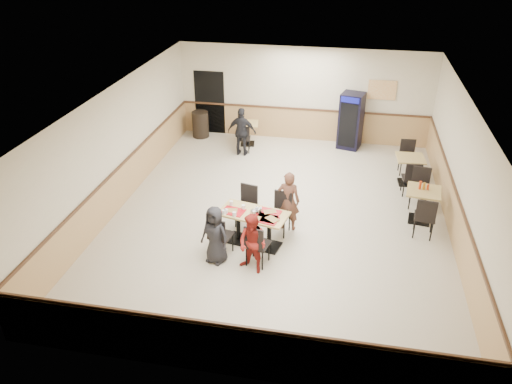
% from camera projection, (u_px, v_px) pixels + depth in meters
% --- Properties ---
extents(ground, '(10.00, 10.00, 0.00)m').
position_uv_depth(ground, '(279.00, 215.00, 12.22)').
color(ground, beige).
rests_on(ground, ground).
extents(room_shell, '(10.00, 10.00, 10.00)m').
position_uv_depth(room_shell, '(356.00, 157.00, 13.85)').
color(room_shell, silver).
rests_on(room_shell, ground).
extents(main_table, '(1.61, 1.04, 0.79)m').
position_uv_depth(main_table, '(254.00, 223.00, 10.91)').
color(main_table, black).
rests_on(main_table, ground).
extents(main_chairs, '(1.65, 1.98, 1.01)m').
position_uv_depth(main_chairs, '(251.00, 224.00, 10.94)').
color(main_chairs, black).
rests_on(main_chairs, ground).
extents(diner_woman_left, '(0.73, 0.60, 1.29)m').
position_uv_depth(diner_woman_left, '(215.00, 235.00, 10.29)').
color(diner_woman_left, black).
rests_on(diner_woman_left, ground).
extents(diner_woman_right, '(0.79, 0.72, 1.31)m').
position_uv_depth(diner_woman_right, '(253.00, 244.00, 10.00)').
color(diner_woman_right, maroon).
rests_on(diner_woman_right, ground).
extents(diner_man_opposite, '(0.55, 0.37, 1.45)m').
position_uv_depth(diner_man_opposite, '(288.00, 201.00, 11.38)').
color(diner_man_opposite, '#563225').
rests_on(diner_man_opposite, ground).
extents(lone_diner, '(0.89, 0.40, 1.49)m').
position_uv_depth(lone_diner, '(242.00, 132.00, 15.06)').
color(lone_diner, black).
rests_on(lone_diner, ground).
extents(tabletop_clutter, '(1.32, 0.73, 0.12)m').
position_uv_depth(tabletop_clutter, '(254.00, 214.00, 10.70)').
color(tabletop_clutter, '#AB0B13').
rests_on(tabletop_clutter, main_table).
extents(side_table_near, '(0.86, 0.86, 0.82)m').
position_uv_depth(side_table_near, '(422.00, 201.00, 11.76)').
color(side_table_near, black).
rests_on(side_table_near, ground).
extents(side_table_near_chair_south, '(0.54, 0.54, 1.04)m').
position_uv_depth(side_table_near_chair_south, '(425.00, 216.00, 11.20)').
color(side_table_near_chair_south, black).
rests_on(side_table_near_chair_south, ground).
extents(side_table_near_chair_north, '(0.54, 0.54, 1.04)m').
position_uv_depth(side_table_near_chair_north, '(419.00, 189.00, 12.34)').
color(side_table_near_chair_north, black).
rests_on(side_table_near_chair_north, ground).
extents(side_table_far, '(0.78, 0.78, 0.78)m').
position_uv_depth(side_table_far, '(409.00, 166.00, 13.47)').
color(side_table_far, black).
rests_on(side_table_far, ground).
extents(side_table_far_chair_south, '(0.49, 0.49, 0.99)m').
position_uv_depth(side_table_far_chair_south, '(411.00, 177.00, 12.94)').
color(side_table_far_chair_south, black).
rests_on(side_table_far_chair_south, ground).
extents(side_table_far_chair_north, '(0.49, 0.49, 0.99)m').
position_uv_depth(side_table_far_chair_north, '(407.00, 158.00, 14.02)').
color(side_table_far_chair_north, black).
rests_on(side_table_far_chair_north, ground).
extents(condiment_caddy, '(0.23, 0.06, 0.20)m').
position_uv_depth(condiment_caddy, '(423.00, 186.00, 11.63)').
color(condiment_caddy, '#BC300D').
rests_on(condiment_caddy, side_table_near).
extents(back_table, '(0.77, 0.77, 0.72)m').
position_uv_depth(back_table, '(247.00, 130.00, 15.89)').
color(back_table, black).
rests_on(back_table, ground).
extents(back_table_chair_lone, '(0.49, 0.49, 0.92)m').
position_uv_depth(back_table_chair_lone, '(244.00, 138.00, 15.40)').
color(back_table_chair_lone, black).
rests_on(back_table_chair_lone, ground).
extents(pepsi_cooler, '(0.80, 0.80, 1.76)m').
position_uv_depth(pepsi_cooler, '(351.00, 121.00, 15.51)').
color(pepsi_cooler, black).
rests_on(pepsi_cooler, ground).
extents(trash_bin, '(0.54, 0.54, 0.86)m').
position_uv_depth(trash_bin, '(200.00, 124.00, 16.49)').
color(trash_bin, black).
rests_on(trash_bin, ground).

